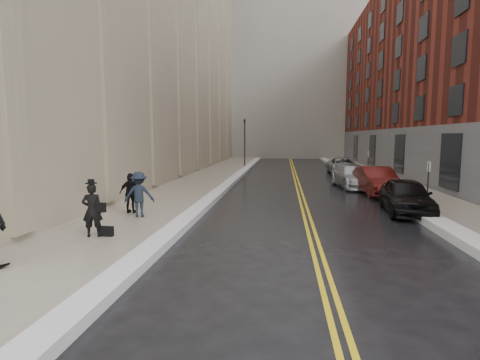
% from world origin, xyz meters
% --- Properties ---
extents(ground, '(160.00, 160.00, 0.00)m').
position_xyz_m(ground, '(0.00, 0.00, 0.00)').
color(ground, black).
rests_on(ground, ground).
extents(sidewalk_left, '(4.00, 64.00, 0.15)m').
position_xyz_m(sidewalk_left, '(-4.50, 16.00, 0.07)').
color(sidewalk_left, gray).
rests_on(sidewalk_left, ground).
extents(sidewalk_right, '(3.00, 64.00, 0.15)m').
position_xyz_m(sidewalk_right, '(9.00, 16.00, 0.07)').
color(sidewalk_right, gray).
rests_on(sidewalk_right, ground).
extents(lane_stripe_a, '(0.12, 64.00, 0.01)m').
position_xyz_m(lane_stripe_a, '(2.38, 16.00, 0.00)').
color(lane_stripe_a, gold).
rests_on(lane_stripe_a, ground).
extents(lane_stripe_b, '(0.12, 64.00, 0.01)m').
position_xyz_m(lane_stripe_b, '(2.62, 16.00, 0.00)').
color(lane_stripe_b, gold).
rests_on(lane_stripe_b, ground).
extents(snow_ridge_left, '(0.70, 60.80, 0.26)m').
position_xyz_m(snow_ridge_left, '(-2.20, 16.00, 0.13)').
color(snow_ridge_left, white).
rests_on(snow_ridge_left, ground).
extents(snow_ridge_right, '(0.85, 60.80, 0.30)m').
position_xyz_m(snow_ridge_right, '(7.15, 16.00, 0.15)').
color(snow_ridge_right, white).
rests_on(snow_ridge_right, ground).
extents(tower_far_right, '(22.00, 18.00, 44.00)m').
position_xyz_m(tower_far_right, '(14.00, 66.00, 22.00)').
color(tower_far_right, slate).
rests_on(tower_far_right, ground).
extents(tower_far_left, '(22.00, 18.00, 60.00)m').
position_xyz_m(tower_far_left, '(-12.00, 72.00, 30.00)').
color(tower_far_left, slate).
rests_on(tower_far_left, ground).
extents(traffic_signal, '(0.18, 0.15, 5.20)m').
position_xyz_m(traffic_signal, '(-2.60, 30.00, 3.08)').
color(traffic_signal, black).
rests_on(traffic_signal, ground).
extents(parking_sign_near, '(0.06, 0.35, 2.23)m').
position_xyz_m(parking_sign_near, '(7.90, 8.00, 1.36)').
color(parking_sign_near, black).
rests_on(parking_sign_near, ground).
extents(parking_sign_far, '(0.06, 0.35, 2.23)m').
position_xyz_m(parking_sign_far, '(7.90, 20.00, 1.36)').
color(parking_sign_far, black).
rests_on(parking_sign_far, ground).
extents(car_black, '(2.21, 4.62, 1.52)m').
position_xyz_m(car_black, '(6.80, 7.37, 0.76)').
color(car_black, black).
rests_on(car_black, ground).
extents(car_maroon, '(2.06, 4.95, 1.59)m').
position_xyz_m(car_maroon, '(6.80, 12.70, 0.80)').
color(car_maroon, '#460F0C').
rests_on(car_maroon, ground).
extents(car_silver_near, '(2.76, 5.35, 1.48)m').
position_xyz_m(car_silver_near, '(6.03, 15.73, 0.74)').
color(car_silver_near, '#9EA1A6').
rests_on(car_silver_near, ground).
extents(car_silver_far, '(2.50, 5.30, 1.47)m').
position_xyz_m(car_silver_far, '(6.80, 24.70, 0.73)').
color(car_silver_far, '#A3A6AC').
rests_on(car_silver_far, ground).
extents(pedestrian_main, '(0.71, 0.57, 1.71)m').
position_xyz_m(pedestrian_main, '(-4.48, 1.63, 1.00)').
color(pedestrian_main, black).
rests_on(pedestrian_main, sidewalk_left).
extents(pedestrian_b, '(1.29, 0.93, 1.79)m').
position_xyz_m(pedestrian_b, '(-4.16, 4.68, 1.05)').
color(pedestrian_b, black).
rests_on(pedestrian_b, sidewalk_left).
extents(pedestrian_c, '(0.99, 0.43, 1.66)m').
position_xyz_m(pedestrian_c, '(-4.79, 5.37, 0.98)').
color(pedestrian_c, black).
rests_on(pedestrian_c, sidewalk_left).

